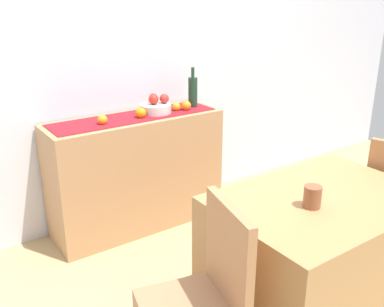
# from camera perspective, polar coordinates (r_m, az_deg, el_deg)

# --- Properties ---
(ground_plane) EXTENTS (6.40, 6.40, 0.02)m
(ground_plane) POSITION_cam_1_polar(r_m,az_deg,el_deg) (2.92, 4.40, -15.86)
(ground_plane) COLOR tan
(ground_plane) RESTS_ON ground
(room_wall_rear) EXTENTS (6.40, 0.06, 2.70)m
(room_wall_rear) POSITION_cam_1_polar(r_m,az_deg,el_deg) (3.37, -8.05, 14.00)
(room_wall_rear) COLOR silver
(room_wall_rear) RESTS_ON ground
(sideboard_console) EXTENTS (1.30, 0.42, 0.87)m
(sideboard_console) POSITION_cam_1_polar(r_m,az_deg,el_deg) (3.31, -7.22, -2.50)
(sideboard_console) COLOR tan
(sideboard_console) RESTS_ON ground
(table_runner) EXTENTS (1.23, 0.32, 0.01)m
(table_runner) POSITION_cam_1_polar(r_m,az_deg,el_deg) (3.17, -7.57, 4.81)
(table_runner) COLOR maroon
(table_runner) RESTS_ON sideboard_console
(fruit_bowl) EXTENTS (0.23, 0.23, 0.06)m
(fruit_bowl) POSITION_cam_1_polar(r_m,az_deg,el_deg) (3.24, -4.79, 5.91)
(fruit_bowl) COLOR silver
(fruit_bowl) RESTS_ON table_runner
(apple_right) EXTENTS (0.07, 0.07, 0.07)m
(apple_right) POSITION_cam_1_polar(r_m,az_deg,el_deg) (3.25, -3.67, 7.21)
(apple_right) COLOR red
(apple_right) RESTS_ON fruit_bowl
(apple_center) EXTENTS (0.08, 0.08, 0.08)m
(apple_center) POSITION_cam_1_polar(r_m,az_deg,el_deg) (3.22, -5.07, 7.10)
(apple_center) COLOR red
(apple_center) RESTS_ON fruit_bowl
(apple_left) EXTENTS (0.07, 0.07, 0.07)m
(apple_left) POSITION_cam_1_polar(r_m,az_deg,el_deg) (3.30, -5.09, 7.31)
(apple_left) COLOR red
(apple_left) RESTS_ON fruit_bowl
(wine_bottle) EXTENTS (0.07, 0.07, 0.31)m
(wine_bottle) POSITION_cam_1_polar(r_m,az_deg,el_deg) (3.40, 0.10, 8.12)
(wine_bottle) COLOR #1B3A28
(wine_bottle) RESTS_ON sideboard_console
(orange_loose_mid) EXTENTS (0.07, 0.07, 0.07)m
(orange_loose_mid) POSITION_cam_1_polar(r_m,az_deg,el_deg) (3.30, -2.07, 6.14)
(orange_loose_mid) COLOR orange
(orange_loose_mid) RESTS_ON sideboard_console
(orange_loose_end) EXTENTS (0.07, 0.07, 0.07)m
(orange_loose_end) POSITION_cam_1_polar(r_m,az_deg,el_deg) (3.01, -11.68, 4.35)
(orange_loose_end) COLOR orange
(orange_loose_end) RESTS_ON sideboard_console
(orange_loose_far) EXTENTS (0.08, 0.08, 0.08)m
(orange_loose_far) POSITION_cam_1_polar(r_m,az_deg,el_deg) (3.32, -0.78, 6.31)
(orange_loose_far) COLOR orange
(orange_loose_far) RESTS_ON sideboard_console
(orange_loose_near_bowl) EXTENTS (0.08, 0.08, 0.08)m
(orange_loose_near_bowl) POSITION_cam_1_polar(r_m,az_deg,el_deg) (3.13, -6.73, 5.30)
(orange_loose_near_bowl) COLOR orange
(orange_loose_near_bowl) RESTS_ON sideboard_console
(dining_table) EXTENTS (1.09, 0.76, 0.74)m
(dining_table) POSITION_cam_1_polar(r_m,az_deg,el_deg) (2.48, 15.94, -13.20)
(dining_table) COLOR #B5834E
(dining_table) RESTS_ON ground
(coffee_cup) EXTENTS (0.09, 0.09, 0.11)m
(coffee_cup) POSITION_cam_1_polar(r_m,az_deg,el_deg) (2.16, 15.52, -5.49)
(coffee_cup) COLOR brown
(coffee_cup) RESTS_ON dining_table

